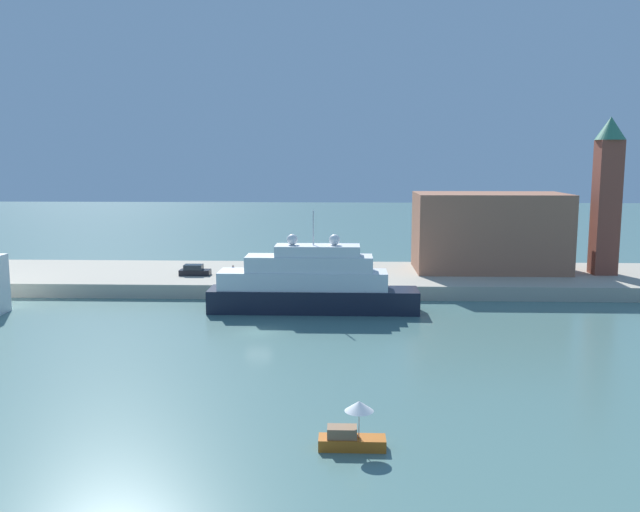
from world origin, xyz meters
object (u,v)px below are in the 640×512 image
Objects in this scene: small_motorboat at (352,431)px; bell_tower at (607,190)px; person_figure at (233,272)px; mooring_bollard at (246,280)px; parked_car at (195,271)px; large_yacht at (310,285)px; harbor_building at (489,232)px.

small_motorboat is 65.20m from bell_tower.
mooring_bollard is at bearing -59.21° from person_figure.
parked_car is at bearing 112.43° from small_motorboat.
large_yacht is 1.16× the size of harbor_building.
bell_tower is 5.15× the size of parked_car.
large_yacht reaches higher than small_motorboat.
small_motorboat is 46.94m from mooring_bollard.
large_yacht is at bearing -39.32° from parked_car.
large_yacht is 15.90m from person_figure.
small_motorboat is at bearing -73.80° from mooring_bollard.
harbor_building is at bearing 38.14° from large_yacht.
mooring_bollard is (-47.97, -8.67, -11.10)m from bell_tower.
mooring_bollard is at bearing 106.20° from small_motorboat.
harbor_building is at bearing 70.58° from small_motorboat.
person_figure is at bearing -167.94° from harbor_building.
harbor_building is 12.23× the size of person_figure.
bell_tower reaches higher than mooring_bollard.
bell_tower is at bearing 57.01° from small_motorboat.
mooring_bollard is (-13.09, 45.07, 1.02)m from small_motorboat.
bell_tower is (34.88, 53.74, 12.12)m from small_motorboat.
person_figure is at bearing -18.32° from parked_car.
large_yacht is 43.87m from bell_tower.
harbor_building is (19.87, 56.38, 6.12)m from small_motorboat.
large_yacht is at bearing -157.27° from bell_tower.
harbor_building is at bearing 18.94° from mooring_bollard.
large_yacht is 5.86× the size of small_motorboat.
harbor_building reaches higher than small_motorboat.
parked_car is at bearing -172.08° from harbor_building.
small_motorboat is 5.82× the size of mooring_bollard.
parked_car is 2.43× the size of person_figure.
harbor_building reaches higher than person_figure.
mooring_bollard is (2.26, -3.79, -0.43)m from person_figure.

